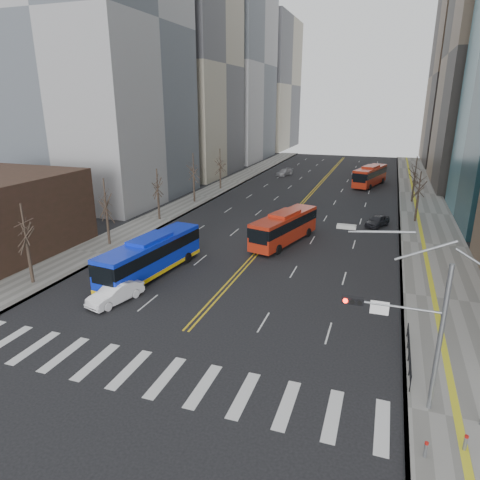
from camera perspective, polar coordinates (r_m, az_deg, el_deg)
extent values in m
plane|color=black|center=(26.50, -12.25, -16.97)|extent=(220.00, 220.00, 0.00)
cube|color=slate|center=(65.21, 23.42, 3.28)|extent=(7.00, 130.00, 0.15)
cube|color=slate|center=(70.96, -5.09, 5.81)|extent=(5.00, 130.00, 0.15)
cube|color=silver|center=(32.72, -28.79, -11.73)|extent=(0.70, 4.00, 0.01)
cube|color=silver|center=(31.13, -25.76, -12.79)|extent=(0.70, 4.00, 0.01)
cube|color=silver|center=(29.65, -22.39, -13.92)|extent=(0.70, 4.00, 0.01)
cube|color=silver|center=(28.28, -18.64, -15.10)|extent=(0.70, 4.00, 0.01)
cube|color=silver|center=(27.06, -14.49, -16.33)|extent=(0.70, 4.00, 0.01)
cube|color=silver|center=(25.99, -9.91, -17.58)|extent=(0.70, 4.00, 0.01)
cube|color=silver|center=(25.09, -4.90, -18.80)|extent=(0.70, 4.00, 0.01)
cube|color=silver|center=(24.40, 0.51, -19.96)|extent=(0.70, 4.00, 0.01)
cube|color=silver|center=(23.92, 6.27, -20.99)|extent=(0.70, 4.00, 0.01)
cube|color=silver|center=(23.67, 12.28, -21.85)|extent=(0.70, 4.00, 0.01)
cube|color=silver|center=(23.65, 18.43, -22.49)|extent=(0.70, 4.00, 0.01)
cube|color=gold|center=(75.75, 9.49, 6.36)|extent=(0.15, 100.00, 0.01)
cube|color=gold|center=(75.69, 9.79, 6.33)|extent=(0.15, 100.00, 0.01)
cube|color=gray|center=(73.22, -19.12, 25.77)|extent=(22.00, 24.00, 52.00)
cube|color=gray|center=(94.83, -8.57, 22.08)|extent=(22.00, 22.00, 44.00)
cube|color=gray|center=(119.24, -1.72, 22.35)|extent=(20.00, 26.00, 48.00)
cube|color=gray|center=(149.07, 3.31, 19.93)|extent=(18.00, 30.00, 40.00)
cube|color=brown|center=(122.57, 28.69, 18.77)|extent=(18.00, 30.00, 42.00)
cylinder|color=gray|center=(23.27, 25.07, -12.12)|extent=(0.24, 0.24, 8.00)
cylinder|color=gray|center=(22.39, 19.83, -8.30)|extent=(4.50, 0.12, 0.12)
cube|color=black|center=(22.39, 14.81, -7.79)|extent=(1.10, 0.28, 0.38)
cylinder|color=#FF190C|center=(22.26, 13.87, -7.86)|extent=(0.24, 0.08, 0.24)
cylinder|color=black|center=(22.24, 14.78, -7.96)|extent=(0.24, 0.08, 0.24)
cylinder|color=black|center=(22.23, 15.68, -8.06)|extent=(0.24, 0.08, 0.24)
cube|color=white|center=(22.45, 18.10, -8.59)|extent=(0.90, 0.06, 0.70)
cube|color=#999993|center=(21.09, 14.01, 1.74)|extent=(0.90, 0.35, 0.18)
cube|color=black|center=(28.02, 21.71, -13.06)|extent=(0.04, 6.00, 0.04)
cylinder|color=black|center=(25.75, 21.78, -17.37)|extent=(0.06, 0.06, 1.00)
cylinder|color=black|center=(27.00, 21.68, -15.57)|extent=(0.06, 0.06, 1.00)
cylinder|color=black|center=(28.27, 21.59, -13.93)|extent=(0.06, 0.06, 1.00)
cylinder|color=black|center=(29.57, 21.51, -12.44)|extent=(0.06, 0.06, 1.00)
cylinder|color=black|center=(30.88, 21.44, -11.07)|extent=(0.06, 0.06, 1.00)
cylinder|color=gray|center=(22.34, 23.50, -24.31)|extent=(0.16, 0.16, 0.70)
cylinder|color=#B2140F|center=(22.09, 23.63, -23.57)|extent=(0.17, 0.17, 0.10)
cylinder|color=gray|center=(23.36, 27.83, -22.86)|extent=(0.16, 0.16, 0.70)
cylinder|color=#B2140F|center=(23.13, 27.98, -22.14)|extent=(0.17, 0.17, 0.10)
cylinder|color=black|center=(40.56, -26.19, -2.81)|extent=(0.28, 0.28, 3.75)
cylinder|color=black|center=(48.39, -17.18, 1.54)|extent=(0.28, 0.28, 3.90)
cylinder|color=black|center=(57.32, -10.78, 4.38)|extent=(0.28, 0.28, 3.60)
cylinder|color=black|center=(66.80, -6.14, 6.70)|extent=(0.28, 0.28, 4.00)
cylinder|color=black|center=(76.74, -2.64, 8.18)|extent=(0.28, 0.28, 3.80)
cylinder|color=black|center=(59.86, 22.46, 3.85)|extent=(0.28, 0.28, 3.50)
cylinder|color=black|center=(71.57, 22.08, 6.14)|extent=(0.28, 0.28, 3.75)
cube|color=#0E29D5|center=(39.19, -11.77, -2.05)|extent=(4.00, 12.55, 2.94)
cube|color=black|center=(39.00, -11.82, -1.26)|extent=(4.06, 12.58, 1.05)
cube|color=#0E29D5|center=(38.69, -11.91, 0.14)|extent=(2.55, 4.53, 0.40)
cube|color=yellow|center=(39.63, -11.65, -3.77)|extent=(4.06, 12.58, 0.35)
cylinder|color=black|center=(37.68, -16.83, -5.46)|extent=(0.42, 1.03, 1.00)
cylinder|color=black|center=(36.09, -13.79, -6.25)|extent=(0.42, 1.03, 1.00)
cylinder|color=black|center=(43.32, -9.87, -1.83)|extent=(0.42, 1.03, 1.00)
cylinder|color=black|center=(41.94, -7.00, -2.36)|extent=(0.42, 1.03, 1.00)
cube|color=#A82511|center=(47.32, 5.94, 1.70)|extent=(5.28, 11.40, 2.89)
cube|color=black|center=(47.16, 5.96, 2.36)|extent=(5.35, 11.44, 1.04)
cube|color=#A82511|center=(46.91, 6.00, 3.51)|extent=(2.95, 4.28, 0.40)
cylinder|color=black|center=(45.34, 2.35, -0.66)|extent=(0.55, 1.04, 1.00)
cylinder|color=black|center=(44.15, 5.15, -1.24)|extent=(0.55, 1.04, 1.00)
cylinder|color=black|center=(51.27, 6.53, 1.46)|extent=(0.55, 1.04, 1.00)
cylinder|color=black|center=(50.22, 9.08, 1.00)|extent=(0.55, 1.04, 1.00)
cube|color=#A82511|center=(83.49, 16.95, 8.21)|extent=(5.59, 12.05, 3.07)
cube|color=black|center=(83.40, 16.98, 8.61)|extent=(5.66, 12.08, 1.09)
cube|color=#A82511|center=(83.25, 17.05, 9.32)|extent=(3.12, 4.52, 0.40)
cylinder|color=black|center=(80.60, 15.13, 7.04)|extent=(0.55, 1.04, 1.00)
cylinder|color=black|center=(79.80, 16.95, 6.78)|extent=(0.55, 1.04, 1.00)
cylinder|color=black|center=(87.65, 16.78, 7.74)|extent=(0.55, 1.04, 1.00)
cylinder|color=black|center=(86.92, 18.47, 7.50)|extent=(0.55, 1.04, 1.00)
imported|color=white|center=(34.96, -16.29, -6.80)|extent=(2.80, 4.96, 1.55)
imported|color=black|center=(56.35, 17.85, 2.43)|extent=(3.23, 4.46, 1.41)
imported|color=gray|center=(92.03, 5.94, 8.99)|extent=(3.27, 5.13, 1.38)
imported|color=black|center=(82.22, 16.20, 7.25)|extent=(3.36, 4.92, 1.25)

